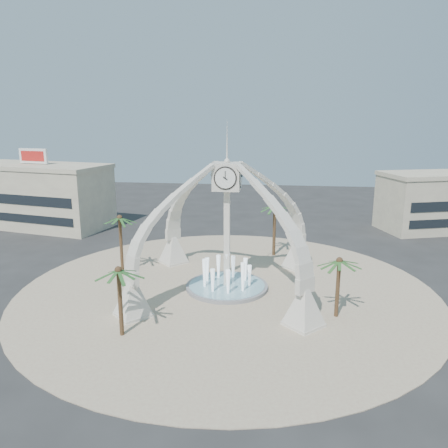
# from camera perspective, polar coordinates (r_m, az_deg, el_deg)

# --- Properties ---
(ground) EXTENTS (140.00, 140.00, 0.00)m
(ground) POSITION_cam_1_polar(r_m,az_deg,el_deg) (43.22, 0.37, -8.45)
(ground) COLOR #282828
(ground) RESTS_ON ground
(plaza) EXTENTS (40.00, 40.00, 0.06)m
(plaza) POSITION_cam_1_polar(r_m,az_deg,el_deg) (43.21, 0.37, -8.41)
(plaza) COLOR #BCAE8B
(plaza) RESTS_ON ground
(clock_tower) EXTENTS (17.94, 17.94, 16.30)m
(clock_tower) POSITION_cam_1_polar(r_m,az_deg,el_deg) (41.23, 0.38, -0.06)
(clock_tower) COLOR silver
(clock_tower) RESTS_ON ground
(fountain) EXTENTS (8.00, 8.00, 3.62)m
(fountain) POSITION_cam_1_polar(r_m,az_deg,el_deg) (43.11, 0.37, -8.09)
(fountain) COLOR gray
(fountain) RESTS_ON ground
(building_nw) EXTENTS (23.75, 13.73, 11.90)m
(building_nw) POSITION_cam_1_polar(r_m,az_deg,el_deg) (72.84, -23.18, 3.48)
(building_nw) COLOR beige
(building_nw) RESTS_ON ground
(palm_east) EXTENTS (4.11, 4.11, 5.62)m
(palm_east) POSITION_cam_1_polar(r_m,az_deg,el_deg) (36.91, 14.84, -4.74)
(palm_east) COLOR brown
(palm_east) RESTS_ON ground
(palm_west) EXTENTS (4.42, 4.42, 6.89)m
(palm_west) POSITION_cam_1_polar(r_m,az_deg,el_deg) (46.62, -13.48, 0.68)
(palm_west) COLOR brown
(palm_west) RESTS_ON ground
(palm_north) EXTENTS (3.96, 3.96, 6.95)m
(palm_north) POSITION_cam_1_polar(r_m,az_deg,el_deg) (52.22, 6.67, 2.33)
(palm_north) COLOR brown
(palm_north) RESTS_ON ground
(palm_south) EXTENTS (4.54, 4.54, 5.98)m
(palm_south) POSITION_cam_1_polar(r_m,az_deg,el_deg) (33.43, -13.63, -5.99)
(palm_south) COLOR brown
(palm_south) RESTS_ON ground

